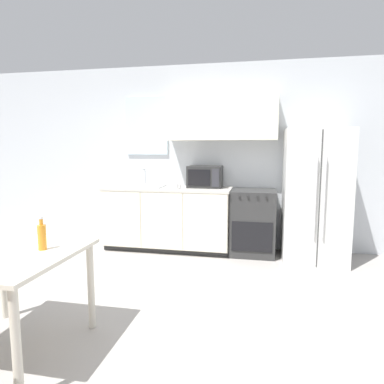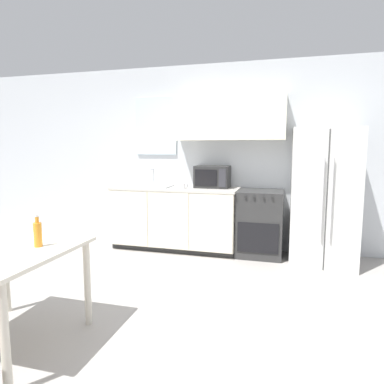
% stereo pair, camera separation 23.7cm
% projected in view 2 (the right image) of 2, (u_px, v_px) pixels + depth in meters
% --- Properties ---
extents(ground_plane, '(12.00, 12.00, 0.00)m').
position_uv_depth(ground_plane, '(137.00, 312.00, 3.12)').
color(ground_plane, gray).
extents(wall_back, '(12.00, 0.38, 2.70)m').
position_uv_depth(wall_back, '(204.00, 152.00, 5.13)').
color(wall_back, silver).
rests_on(wall_back, ground_plane).
extents(kitchen_counter, '(1.85, 0.64, 0.92)m').
position_uv_depth(kitchen_counter, '(175.00, 218.00, 5.05)').
color(kitchen_counter, '#333333').
rests_on(kitchen_counter, ground_plane).
extents(oven_range, '(0.61, 0.61, 0.91)m').
position_uv_depth(oven_range, '(260.00, 223.00, 4.74)').
color(oven_range, '#2D2D2D').
rests_on(oven_range, ground_plane).
extents(refrigerator, '(0.80, 0.82, 1.73)m').
position_uv_depth(refrigerator, '(323.00, 197.00, 4.38)').
color(refrigerator, silver).
rests_on(refrigerator, ground_plane).
extents(kitchen_sink, '(0.66, 0.39, 0.26)m').
position_uv_depth(kitchen_sink, '(150.00, 185.00, 5.10)').
color(kitchen_sink, '#B7BABC').
rests_on(kitchen_sink, kitchen_counter).
extents(microwave, '(0.49, 0.34, 0.31)m').
position_uv_depth(microwave, '(212.00, 177.00, 4.93)').
color(microwave, '#282828').
rests_on(microwave, kitchen_counter).
extents(coffee_mug, '(0.12, 0.09, 0.09)m').
position_uv_depth(coffee_mug, '(183.00, 186.00, 4.78)').
color(coffee_mug, white).
rests_on(coffee_mug, kitchen_counter).
extents(dining_table, '(0.97, 1.00, 0.75)m').
position_uv_depth(dining_table, '(2.00, 263.00, 2.54)').
color(dining_table, beige).
rests_on(dining_table, ground_plane).
extents(drink_bottle, '(0.06, 0.06, 0.25)m').
position_uv_depth(drink_bottle, '(38.00, 234.00, 2.57)').
color(drink_bottle, orange).
rests_on(drink_bottle, dining_table).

